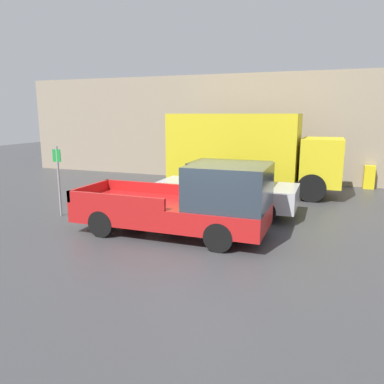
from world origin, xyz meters
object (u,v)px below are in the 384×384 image
object	(u,v)px
car	(227,188)
parking_sign	(59,177)
pickup_truck	(191,203)
delivery_truck	(247,150)
newspaper_box	(369,177)

from	to	relation	value
car	parking_sign	bearing A→B (deg)	-155.98
pickup_truck	delivery_truck	distance (m)	6.47
delivery_truck	newspaper_box	bearing A→B (deg)	26.93
delivery_truck	newspaper_box	size ratio (longest dim) A/B	6.77
car	delivery_truck	distance (m)	3.82
delivery_truck	parking_sign	distance (m)	7.69
pickup_truck	delivery_truck	bearing A→B (deg)	88.62
car	pickup_truck	bearing A→B (deg)	-96.25
pickup_truck	car	xyz separation A→B (m)	(0.30, 2.71, -0.06)
car	newspaper_box	bearing A→B (deg)	52.09
pickup_truck	newspaper_box	size ratio (longest dim) A/B	5.13
newspaper_box	pickup_truck	bearing A→B (deg)	-119.96
pickup_truck	car	bearing A→B (deg)	83.75
parking_sign	newspaper_box	world-z (taller)	parking_sign
pickup_truck	delivery_truck	world-z (taller)	delivery_truck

